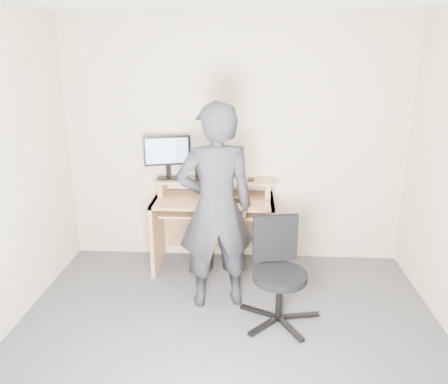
# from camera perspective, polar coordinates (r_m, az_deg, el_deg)

# --- Properties ---
(ground) EXTENTS (3.50, 3.50, 0.00)m
(ground) POSITION_cam_1_polar(r_m,az_deg,el_deg) (3.42, 0.18, -21.00)
(ground) COLOR #4A494E
(ground) RESTS_ON ground
(back_wall) EXTENTS (3.50, 0.02, 2.50)m
(back_wall) POSITION_cam_1_polar(r_m,az_deg,el_deg) (4.50, 1.43, 6.33)
(back_wall) COLOR beige
(back_wall) RESTS_ON ground
(desk) EXTENTS (1.20, 0.60, 0.91)m
(desk) POSITION_cam_1_polar(r_m,az_deg,el_deg) (4.50, -1.29, -3.01)
(desk) COLOR tan
(desk) RESTS_ON ground
(monitor) EXTENTS (0.46, 0.15, 0.45)m
(monitor) POSITION_cam_1_polar(r_m,az_deg,el_deg) (4.43, -7.40, 5.04)
(monitor) COLOR black
(monitor) RESTS_ON desk
(external_drive) EXTENTS (0.08, 0.14, 0.20)m
(external_drive) POSITION_cam_1_polar(r_m,az_deg,el_deg) (4.48, -3.37, 3.11)
(external_drive) COLOR black
(external_drive) RESTS_ON desk
(travel_mug) EXTENTS (0.08, 0.08, 0.17)m
(travel_mug) POSITION_cam_1_polar(r_m,az_deg,el_deg) (4.39, 1.53, 2.61)
(travel_mug) COLOR silver
(travel_mug) RESTS_ON desk
(smartphone) EXTENTS (0.08, 0.14, 0.01)m
(smartphone) POSITION_cam_1_polar(r_m,az_deg,el_deg) (4.42, 3.53, 1.62)
(smartphone) COLOR black
(smartphone) RESTS_ON desk
(charger) EXTENTS (0.05, 0.04, 0.03)m
(charger) POSITION_cam_1_polar(r_m,az_deg,el_deg) (4.38, -3.46, 1.64)
(charger) COLOR black
(charger) RESTS_ON desk
(headphones) EXTENTS (0.18, 0.18, 0.06)m
(headphones) POSITION_cam_1_polar(r_m,az_deg,el_deg) (4.52, -4.21, 2.01)
(headphones) COLOR silver
(headphones) RESTS_ON desk
(keyboard) EXTENTS (0.49, 0.29, 0.03)m
(keyboard) POSITION_cam_1_polar(r_m,az_deg,el_deg) (4.29, -0.66, -2.34)
(keyboard) COLOR black
(keyboard) RESTS_ON desk
(mouse) EXTENTS (0.11, 0.09, 0.04)m
(mouse) POSITION_cam_1_polar(r_m,az_deg,el_deg) (4.24, 1.69, -1.13)
(mouse) COLOR black
(mouse) RESTS_ON desk
(office_chair) EXTENTS (0.67, 0.66, 0.85)m
(office_chair) POSITION_cam_1_polar(r_m,az_deg,el_deg) (3.65, 7.07, -9.73)
(office_chair) COLOR black
(office_chair) RESTS_ON ground
(person) EXTENTS (0.73, 0.56, 1.79)m
(person) POSITION_cam_1_polar(r_m,az_deg,el_deg) (3.66, -1.08, -2.13)
(person) COLOR black
(person) RESTS_ON ground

